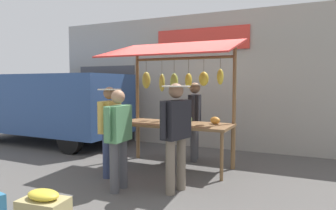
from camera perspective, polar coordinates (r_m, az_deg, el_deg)
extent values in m
plane|color=#514F4C|center=(6.11, 1.21, -11.58)|extent=(40.00, 40.00, 0.00)
cube|color=#9E998E|center=(7.95, 7.61, 4.40)|extent=(9.00, 0.25, 3.40)
cube|color=red|center=(7.94, 6.23, 12.02)|extent=(2.40, 0.06, 0.56)
cube|color=#47474C|center=(9.25, -11.28, 0.59)|extent=(1.90, 0.04, 2.10)
cube|color=brown|center=(5.94, 1.22, -3.62)|extent=(2.20, 0.90, 0.05)
cylinder|color=brown|center=(6.17, -9.23, -7.52)|extent=(0.06, 0.06, 0.83)
cylinder|color=brown|center=(5.32, 9.94, -9.41)|extent=(0.06, 0.06, 0.83)
cylinder|color=brown|center=(6.82, -5.54, -6.37)|extent=(0.06, 0.06, 0.83)
cylinder|color=brown|center=(6.06, 11.86, -7.77)|extent=(0.06, 0.06, 0.83)
cylinder|color=brown|center=(6.74, -5.68, 0.02)|extent=(0.07, 0.07, 2.35)
cylinder|color=brown|center=(5.96, 12.18, -0.59)|extent=(0.07, 0.07, 2.35)
cylinder|color=brown|center=(6.27, 2.72, 8.64)|extent=(2.12, 0.06, 0.06)
cube|color=#B72D28|center=(5.78, 0.63, 10.53)|extent=(2.50, 1.46, 0.39)
cylinder|color=brown|center=(5.96, 9.71, 7.73)|extent=(0.01, 0.01, 0.23)
ellipsoid|color=yellow|center=(5.95, 9.68, 5.19)|extent=(0.19, 0.20, 0.30)
cylinder|color=brown|center=(6.06, 6.67, 7.48)|extent=(0.01, 0.01, 0.28)
ellipsoid|color=yellow|center=(6.05, 6.65, 4.86)|extent=(0.26, 0.25, 0.28)
cylinder|color=brown|center=(6.15, 3.84, 7.32)|extent=(0.01, 0.01, 0.30)
ellipsoid|color=yellow|center=(6.14, 3.83, 4.56)|extent=(0.18, 0.20, 0.29)
cylinder|color=brown|center=(6.34, 1.15, 7.25)|extent=(0.01, 0.01, 0.30)
ellipsoid|color=#B2CC4C|center=(6.33, 1.15, 4.30)|extent=(0.19, 0.17, 0.35)
cylinder|color=brown|center=(6.47, -1.14, 7.15)|extent=(0.01, 0.01, 0.31)
ellipsoid|color=gold|center=(6.46, -1.13, 4.15)|extent=(0.18, 0.19, 0.37)
cylinder|color=brown|center=(6.57, -4.07, 7.30)|extent=(0.01, 0.01, 0.26)
ellipsoid|color=gold|center=(6.56, -4.06, 4.63)|extent=(0.23, 0.24, 0.35)
ellipsoid|color=orange|center=(5.85, 8.75, -2.84)|extent=(0.26, 0.23, 0.14)
ellipsoid|color=gold|center=(6.21, 0.73, -2.58)|extent=(0.18, 0.21, 0.10)
sphere|color=#729E4C|center=(5.71, 3.50, -2.67)|extent=(0.20, 0.20, 0.20)
cylinder|color=#4C4C51|center=(6.78, 5.11, -6.47)|extent=(0.14, 0.14, 0.82)
cylinder|color=#4C4C51|center=(6.51, 4.79, -6.90)|extent=(0.14, 0.14, 0.82)
cube|color=black|center=(6.55, 4.99, -0.63)|extent=(0.32, 0.53, 0.58)
cylinder|color=black|center=(6.85, 5.34, -0.23)|extent=(0.09, 0.09, 0.54)
cylinder|color=black|center=(6.25, 4.62, -0.64)|extent=(0.09, 0.09, 0.54)
sphere|color=#8C664C|center=(6.53, 5.02, 3.17)|extent=(0.23, 0.23, 0.23)
cylinder|color=beige|center=(6.53, 5.02, 3.77)|extent=(0.43, 0.43, 0.02)
cylinder|color=#4C4C51|center=(4.77, -9.95, -11.39)|extent=(0.14, 0.14, 0.77)
cylinder|color=#4C4C51|center=(4.98, -8.34, -10.71)|extent=(0.14, 0.14, 0.77)
cube|color=#518C5B|center=(4.74, -9.22, -3.39)|extent=(0.24, 0.47, 0.54)
cylinder|color=#518C5B|center=(4.50, -11.18, -3.54)|extent=(0.09, 0.09, 0.50)
cylinder|color=#518C5B|center=(4.99, -7.45, -2.75)|extent=(0.09, 0.09, 0.50)
sphere|color=#A87A5B|center=(4.71, -9.27, 1.53)|extent=(0.21, 0.21, 0.21)
cylinder|color=navy|center=(5.50, -11.31, -9.24)|extent=(0.14, 0.14, 0.78)
cylinder|color=navy|center=(5.72, -10.06, -8.69)|extent=(0.14, 0.14, 0.78)
cube|color=gold|center=(5.50, -10.76, -2.15)|extent=(0.28, 0.50, 0.55)
cylinder|color=gold|center=(5.24, -12.27, -2.23)|extent=(0.09, 0.09, 0.51)
cylinder|color=gold|center=(5.76, -9.40, -1.63)|extent=(0.09, 0.09, 0.51)
sphere|color=#8C664C|center=(5.47, -10.82, 2.18)|extent=(0.22, 0.22, 0.22)
cylinder|color=beige|center=(5.47, -10.83, 2.86)|extent=(0.41, 0.41, 0.02)
cylinder|color=#726656|center=(4.62, 0.43, -11.50)|extent=(0.14, 0.14, 0.82)
cylinder|color=#726656|center=(4.83, 2.47, -10.82)|extent=(0.14, 0.14, 0.82)
cube|color=black|center=(4.59, 1.49, -2.73)|extent=(0.33, 0.53, 0.58)
cylinder|color=black|center=(4.35, -0.97, -2.80)|extent=(0.09, 0.09, 0.53)
cylinder|color=black|center=(4.84, 3.70, -2.12)|extent=(0.09, 0.09, 0.53)
sphere|color=#8C664C|center=(4.56, 1.50, 2.66)|extent=(0.22, 0.22, 0.22)
cylinder|color=beige|center=(4.56, 1.50, 3.51)|extent=(0.43, 0.43, 0.02)
cube|color=#2D4C84|center=(9.09, -21.07, 0.37)|extent=(4.43, 1.93, 1.55)
cube|color=black|center=(10.08, -26.25, 2.15)|extent=(1.44, 1.84, 0.68)
cylinder|color=black|center=(10.83, -23.17, -3.25)|extent=(0.66, 0.19, 0.66)
cylinder|color=black|center=(7.54, -17.74, -6.20)|extent=(0.66, 0.19, 0.66)
cylinder|color=black|center=(8.80, -10.24, -4.61)|extent=(0.66, 0.19, 0.66)
cube|color=tan|center=(4.15, -22.08, -17.62)|extent=(0.59, 0.42, 0.27)
ellipsoid|color=yellow|center=(4.09, -22.16, -15.20)|extent=(0.42, 0.27, 0.12)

